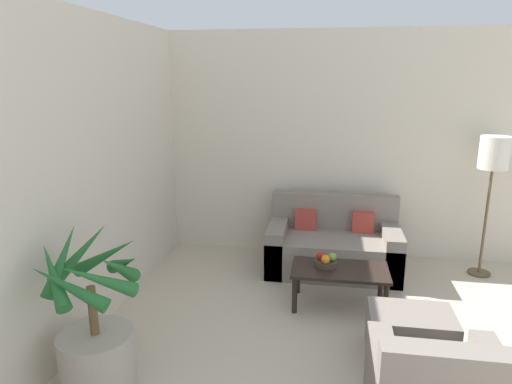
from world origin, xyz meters
name	(u,v)px	position (x,y,z in m)	size (l,w,h in m)	color
wall_back	(422,148)	(0.00, 6.57, 1.35)	(7.66, 0.06, 2.70)	beige
potted_palm	(96,338)	(-2.63, 3.65, 0.41)	(0.75, 0.76, 1.19)	#ADA393
sofa_loveseat	(333,246)	(-0.99, 6.02, 0.28)	(1.47, 0.81, 0.83)	gray
floor_lamp	(493,160)	(0.65, 6.14, 1.31)	(0.31, 0.31, 1.56)	brown
coffee_table	(340,274)	(-0.93, 5.15, 0.33)	(0.92, 0.50, 0.38)	black
fruit_bowl	(326,263)	(-1.06, 5.20, 0.41)	(0.22, 0.22, 0.05)	#42382D
apple_red	(320,256)	(-1.12, 5.23, 0.47)	(0.07, 0.07, 0.07)	red
apple_green	(332,257)	(-1.00, 5.21, 0.48)	(0.08, 0.08, 0.08)	olive
orange_fruit	(326,259)	(-1.07, 5.14, 0.48)	(0.08, 0.08, 0.08)	orange
ottoman	(410,335)	(-0.39, 4.39, 0.19)	(0.65, 0.45, 0.39)	gray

